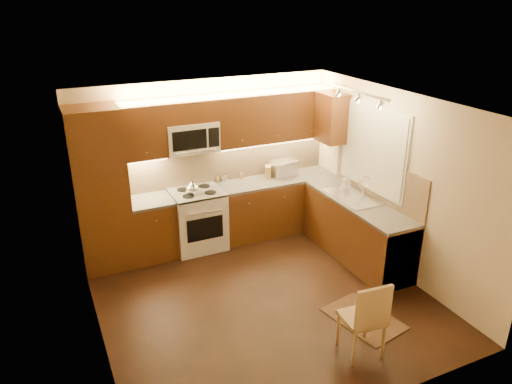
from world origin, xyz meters
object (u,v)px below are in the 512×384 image
microwave (191,137)px  kettle (192,187)px  stove (198,219)px  knife_block (268,172)px  toaster_oven (283,168)px  soap_bottle (346,181)px  dining_chair (362,316)px  sink (353,192)px

microwave → kettle: (-0.09, -0.22, -0.69)m
stove → knife_block: 1.36m
kettle → toaster_oven: (1.59, 0.20, -0.00)m
kettle → soap_bottle: kettle is taller
microwave → dining_chair: size_ratio=0.82×
kettle → toaster_oven: 1.60m
microwave → toaster_oven: (1.51, -0.02, -0.70)m
dining_chair → kettle: bearing=112.0°
sink → toaster_oven: size_ratio=2.07×
kettle → knife_block: kettle is taller
knife_block → dining_chair: 3.22m
sink → stove: bearing=150.6°
stove → soap_bottle: bearing=-20.0°
stove → microwave: microwave is taller
stove → sink: sink is taller
microwave → soap_bottle: (2.12, -0.91, -0.71)m
stove → microwave: bearing=90.0°
microwave → stove: bearing=-90.0°
stove → dining_chair: 3.13m
microwave → toaster_oven: microwave is taller
kettle → soap_bottle: size_ratio=1.00×
kettle → toaster_oven: bearing=4.5°
kettle → knife_block: size_ratio=1.12×
microwave → kettle: microwave is taller
kettle → soap_bottle: (2.21, -0.69, -0.02)m
sink → dining_chair: 2.29m
stove → microwave: size_ratio=1.21×
microwave → sink: size_ratio=0.88×
kettle → dining_chair: bearing=-75.3°
soap_bottle → knife_block: bearing=136.9°
microwave → knife_block: microwave is taller
microwave → kettle: size_ratio=3.49×
knife_block → soap_bottle: 1.25m
soap_bottle → dining_chair: (-1.30, -2.25, -0.55)m
sink → soap_bottle: size_ratio=3.95×
microwave → sink: bearing=-32.2°
toaster_oven → dining_chair: bearing=-114.6°
sink → kettle: (-2.09, 1.04, 0.05)m
microwave → sink: microwave is taller
stove → knife_block: knife_block is taller
dining_chair → sink: bearing=62.9°
sink → microwave: bearing=147.8°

